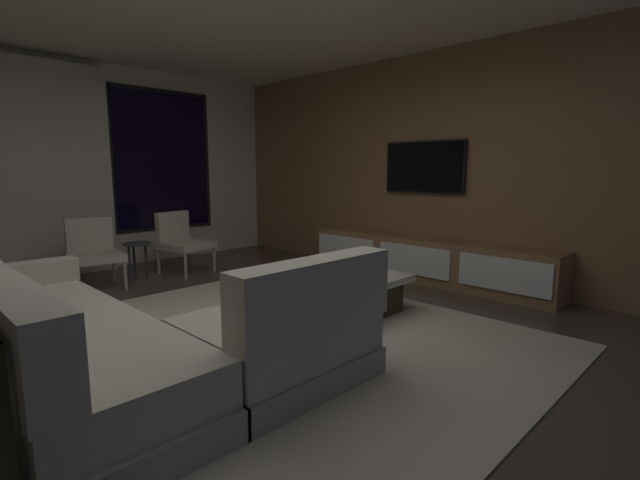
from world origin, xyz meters
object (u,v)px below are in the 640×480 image
at_px(sectional_couch, 119,343).
at_px(accent_chair_near_window, 181,239).
at_px(accent_chair_by_curtain, 93,249).
at_px(coffee_table, 327,293).
at_px(media_console, 427,261).
at_px(side_stool, 137,250).
at_px(mounted_tv, 424,167).
at_px(book_stack_on_coffee_table, 305,271).

relative_size(sectional_couch, accent_chair_near_window, 3.21).
height_order(sectional_couch, accent_chair_by_curtain, sectional_couch).
bearing_deg(coffee_table, media_console, -1.02).
distance_m(side_stool, mounted_tv, 3.58).
bearing_deg(coffee_table, side_stool, 105.61).
distance_m(sectional_couch, side_stool, 2.91).
bearing_deg(mounted_tv, sectional_couch, -175.38).
bearing_deg(coffee_table, accent_chair_by_curtain, 115.16).
height_order(coffee_table, mounted_tv, mounted_tv).
distance_m(accent_chair_near_window, side_stool, 0.61).
relative_size(sectional_couch, coffee_table, 2.16).
relative_size(accent_chair_by_curtain, mounted_tv, 0.73).
height_order(accent_chair_near_window, accent_chair_by_curtain, same).
xyz_separation_m(accent_chair_by_curtain, mounted_tv, (3.03, -2.33, 0.92)).
xyz_separation_m(sectional_couch, media_console, (3.63, 0.11, -0.04)).
height_order(side_stool, mounted_tv, mounted_tv).
bearing_deg(accent_chair_by_curtain, side_stool, -2.70).
xyz_separation_m(media_console, mounted_tv, (0.18, 0.20, 1.10)).
xyz_separation_m(sectional_couch, book_stack_on_coffee_table, (1.82, 0.30, 0.10)).
height_order(book_stack_on_coffee_table, accent_chair_by_curtain, accent_chair_by_curtain).
relative_size(accent_chair_by_curtain, side_stool, 1.70).
relative_size(media_console, mounted_tv, 2.91).
distance_m(sectional_couch, accent_chair_near_window, 3.25).
distance_m(book_stack_on_coffee_table, mounted_tv, 2.21).
bearing_deg(accent_chair_near_window, media_console, -55.28).
xyz_separation_m(book_stack_on_coffee_table, accent_chair_near_window, (0.05, 2.36, 0.04)).
bearing_deg(coffee_table, accent_chair_near_window, 92.04).
bearing_deg(sectional_couch, media_console, 1.74).
bearing_deg(media_console, side_stool, 133.37).
relative_size(sectional_couch, accent_chair_by_curtain, 3.21).
bearing_deg(accent_chair_near_window, book_stack_on_coffee_table, -91.16).
xyz_separation_m(sectional_couch, accent_chair_near_window, (1.87, 2.66, 0.14)).
relative_size(book_stack_on_coffee_table, side_stool, 0.65).
bearing_deg(book_stack_on_coffee_table, mounted_tv, 0.29).
distance_m(coffee_table, media_console, 1.68).
bearing_deg(media_console, accent_chair_near_window, 124.72).
bearing_deg(mounted_tv, accent_chair_near_window, 129.64).
height_order(accent_chair_near_window, media_console, accent_chair_near_window).
height_order(coffee_table, book_stack_on_coffee_table, book_stack_on_coffee_table).
relative_size(accent_chair_near_window, media_console, 0.25).
bearing_deg(accent_chair_by_curtain, sectional_couch, -106.45).
xyz_separation_m(sectional_couch, side_stool, (1.26, 2.62, 0.08)).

